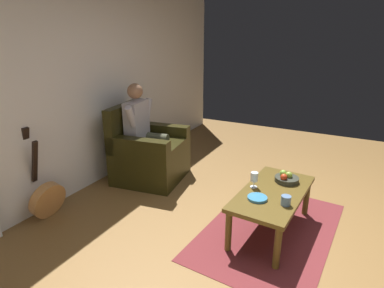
# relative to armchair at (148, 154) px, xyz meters

# --- Properties ---
(ground_plane) EXTENTS (7.45, 7.45, 0.00)m
(ground_plane) POSITION_rel_armchair_xyz_m (0.46, 2.07, -0.35)
(ground_plane) COLOR brown
(wall_back) EXTENTS (6.60, 0.06, 2.64)m
(wall_back) POSITION_rel_armchair_xyz_m (0.46, -0.59, 0.97)
(wall_back) COLOR silver
(wall_back) RESTS_ON ground
(rug) EXTENTS (1.88, 1.27, 0.01)m
(rug) POSITION_rel_armchair_xyz_m (0.47, 1.80, -0.34)
(rug) COLOR maroon
(rug) RESTS_ON ground
(armchair) EXTENTS (0.96, 0.94, 1.01)m
(armchair) POSITION_rel_armchair_xyz_m (0.00, 0.00, 0.00)
(armchair) COLOR black
(armchair) RESTS_ON ground
(person_seated) EXTENTS (0.66, 0.58, 1.28)m
(person_seated) POSITION_rel_armchair_xyz_m (0.01, -0.04, 0.35)
(person_seated) COLOR #A29CA4
(person_seated) RESTS_ON ground
(coffee_table) EXTENTS (1.14, 0.62, 0.44)m
(coffee_table) POSITION_rel_armchair_xyz_m (0.47, 1.80, 0.03)
(coffee_table) COLOR #523F17
(coffee_table) RESTS_ON ground
(guitar) EXTENTS (0.39, 0.31, 0.99)m
(guitar) POSITION_rel_armchair_xyz_m (1.32, -0.39, -0.12)
(guitar) COLOR #B47840
(guitar) RESTS_ON ground
(wine_glass_near) EXTENTS (0.07, 0.07, 0.16)m
(wine_glass_near) POSITION_rel_armchair_xyz_m (0.47, 1.60, 0.19)
(wine_glass_near) COLOR silver
(wine_glass_near) RESTS_ON coffee_table
(fruit_bowl) EXTENTS (0.24, 0.24, 0.11)m
(fruit_bowl) POSITION_rel_armchair_xyz_m (0.19, 1.86, 0.13)
(fruit_bowl) COLOR #2D2E24
(fruit_bowl) RESTS_ON coffee_table
(decorative_dish) EXTENTS (0.18, 0.18, 0.02)m
(decorative_dish) POSITION_rel_armchair_xyz_m (0.69, 1.71, 0.10)
(decorative_dish) COLOR teal
(decorative_dish) RESTS_ON coffee_table
(candle_jar) EXTENTS (0.09, 0.09, 0.09)m
(candle_jar) POSITION_rel_armchair_xyz_m (0.68, 1.96, 0.14)
(candle_jar) COLOR slate
(candle_jar) RESTS_ON coffee_table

